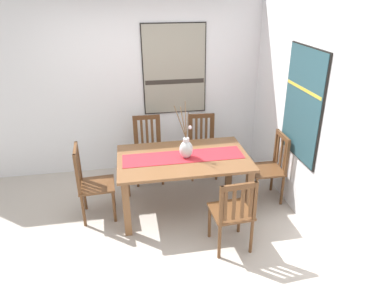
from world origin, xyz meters
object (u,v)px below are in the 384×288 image
dining_table (183,164)px  painting_on_side_wall (303,104)px  centerpiece_vase (186,148)px  chair_2 (91,182)px  painting_on_back_wall (174,70)px  chair_1 (202,144)px  chair_0 (270,167)px  chair_3 (148,148)px  chair_4 (233,212)px

dining_table → painting_on_side_wall: painting_on_side_wall is taller
dining_table → centerpiece_vase: 0.24m
centerpiece_vase → painting_on_side_wall: bearing=-9.0°
chair_2 → painting_on_back_wall: 2.04m
chair_1 → chair_2: bearing=-151.2°
painting_on_back_wall → chair_1: bearing=-48.4°
dining_table → chair_2: size_ratio=1.68×
centerpiece_vase → chair_2: centerpiece_vase is taller
dining_table → painting_on_side_wall: (1.37, -0.24, 0.78)m
chair_0 → chair_2: (-2.30, 0.01, 0.02)m
chair_2 → chair_3: (0.76, 0.86, -0.00)m
chair_3 → painting_on_side_wall: (1.76, -1.12, 0.91)m
chair_0 → chair_3: bearing=150.8°
chair_0 → chair_4: chair_0 is taller
chair_0 → painting_on_back_wall: size_ratio=0.71×
centerpiece_vase → painting_on_back_wall: (0.05, 1.30, 0.67)m
centerpiece_vase → painting_on_side_wall: painting_on_side_wall is taller
dining_table → painting_on_back_wall: size_ratio=1.22×
chair_4 → painting_on_side_wall: (0.99, 0.63, 0.94)m
centerpiece_vase → painting_on_back_wall: 1.47m
chair_3 → chair_0: bearing=-29.2°
chair_4 → painting_on_side_wall: size_ratio=0.68×
dining_table → chair_2: (-1.14, 0.02, -0.13)m
chair_1 → painting_on_back_wall: painting_on_back_wall is taller
centerpiece_vase → chair_2: (-1.17, 0.05, -0.37)m
chair_3 → chair_4: chair_3 is taller
chair_3 → chair_4: 1.91m
chair_0 → chair_4: size_ratio=1.05×
chair_1 → chair_4: 1.75m
chair_0 → painting_on_back_wall: painting_on_back_wall is taller
chair_4 → centerpiece_vase: bearing=112.9°
centerpiece_vase → chair_3: 1.07m
centerpiece_vase → painting_on_side_wall: size_ratio=0.53×
chair_0 → chair_3: size_ratio=0.98×
centerpiece_vase → dining_table: bearing=134.3°
chair_4 → painting_on_back_wall: painting_on_back_wall is taller
chair_0 → painting_on_side_wall: 0.99m
chair_0 → chair_3: chair_3 is taller
chair_4 → painting_on_back_wall: (-0.30, 2.14, 1.07)m
painting_on_side_wall → dining_table: bearing=169.9°
chair_3 → chair_4: (0.77, -1.75, -0.03)m
painting_on_back_wall → centerpiece_vase: bearing=-92.3°
chair_4 → chair_0: bearing=48.6°
centerpiece_vase → chair_0: centerpiece_vase is taller
chair_0 → painting_on_side_wall: size_ratio=0.71×
chair_3 → dining_table: bearing=-66.4°
chair_0 → centerpiece_vase: bearing=-177.8°
chair_4 → chair_2: bearing=149.8°
chair_3 → chair_4: size_ratio=1.07×
painting_on_side_wall → painting_on_back_wall: bearing=130.4°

